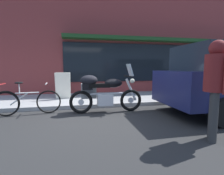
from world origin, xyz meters
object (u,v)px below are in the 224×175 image
object	(u,v)px
pedestrian_walking	(216,79)
touring_motorcycle	(102,92)
parked_bicycle	(28,102)
sandwich_board_sign	(63,86)

from	to	relation	value
pedestrian_walking	touring_motorcycle	bearing A→B (deg)	125.22
parked_bicycle	sandwich_board_sign	bearing A→B (deg)	64.79
touring_motorcycle	parked_bicycle	xyz separation A→B (m)	(-2.05, 0.15, -0.24)
parked_bicycle	pedestrian_walking	bearing A→B (deg)	-33.83
parked_bicycle	pedestrian_walking	world-z (taller)	pedestrian_walking
pedestrian_walking	sandwich_board_sign	xyz separation A→B (m)	(-2.87, 4.20, -0.48)
parked_bicycle	pedestrian_walking	distance (m)	4.49
parked_bicycle	pedestrian_walking	size ratio (longest dim) A/B	0.99
sandwich_board_sign	parked_bicycle	bearing A→B (deg)	-115.21
pedestrian_walking	sandwich_board_sign	distance (m)	5.11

